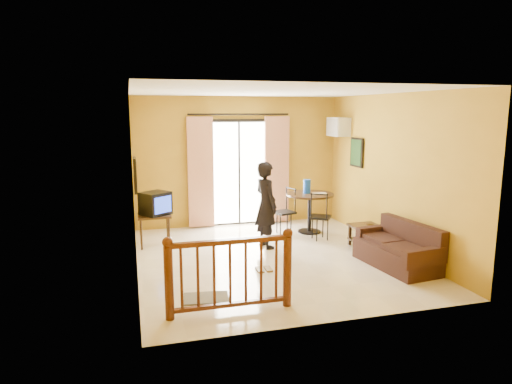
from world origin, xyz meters
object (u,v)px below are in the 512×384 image
object	(u,v)px
sofa	(399,250)
standing_person	(266,205)
dining_table	(310,202)
television	(155,203)
coffee_table	(371,235)

from	to	relation	value
sofa	standing_person	xyz separation A→B (m)	(-1.77, 1.60, 0.52)
dining_table	sofa	bearing A→B (deg)	-75.81
television	standing_person	distance (m)	2.04
television	dining_table	world-z (taller)	television
coffee_table	sofa	world-z (taller)	sofa
sofa	television	bearing A→B (deg)	142.44
television	standing_person	xyz separation A→B (m)	(1.94, -0.63, -0.01)
coffee_table	sofa	bearing A→B (deg)	-90.16
coffee_table	standing_person	distance (m)	1.97
coffee_table	standing_person	bearing A→B (deg)	158.62
dining_table	coffee_table	distance (m)	1.62
television	sofa	bearing A→B (deg)	-66.63
coffee_table	sofa	size ratio (longest dim) A/B	0.58
television	coffee_table	world-z (taller)	television
television	coffee_table	bearing A→B (deg)	-55.27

